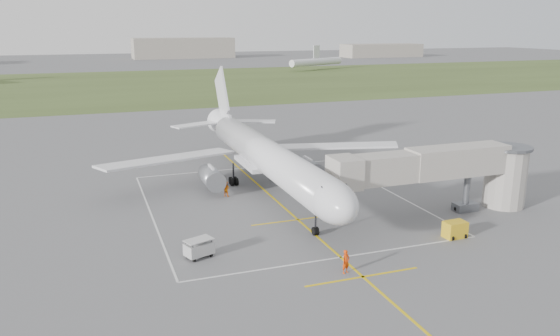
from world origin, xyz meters
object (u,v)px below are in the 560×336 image
object	(u,v)px
baggage_cart	(199,248)
ramp_worker_nose	(346,262)
jet_bridge	(451,170)
gpu_unit	(455,230)
ramp_worker_wing	(226,189)
airliner	(265,155)

from	to	relation	value
baggage_cart	ramp_worker_nose	size ratio (longest dim) A/B	1.38
jet_bridge	baggage_cart	xyz separation A→B (m)	(-27.17, -2.34, -3.90)
jet_bridge	gpu_unit	size ratio (longest dim) A/B	11.00
gpu_unit	ramp_worker_nose	xyz separation A→B (m)	(-13.09, -3.41, 0.22)
jet_bridge	ramp_worker_nose	xyz separation A→B (m)	(-16.69, -9.39, -3.76)
baggage_cart	ramp_worker_nose	distance (m)	12.63
baggage_cart	ramp_worker_wing	size ratio (longest dim) A/B	1.51
gpu_unit	ramp_worker_wing	distance (m)	26.11
gpu_unit	ramp_worker_wing	bearing A→B (deg)	128.46
gpu_unit	ramp_worker_wing	world-z (taller)	ramp_worker_wing
ramp_worker_nose	gpu_unit	bearing A→B (deg)	-5.12
airliner	ramp_worker_wing	world-z (taller)	airliner
gpu_unit	airliner	bearing A→B (deg)	118.57
ramp_worker_nose	ramp_worker_wing	world-z (taller)	ramp_worker_nose
jet_bridge	ramp_worker_wing	xyz separation A→B (m)	(-20.66, 13.78, -3.85)
jet_bridge	gpu_unit	xyz separation A→B (m)	(-3.60, -5.98, -3.98)
airliner	ramp_worker_nose	xyz separation A→B (m)	(-0.97, -23.64, -3.41)
airliner	gpu_unit	distance (m)	23.86
airliner	baggage_cart	bearing A→B (deg)	-124.61
ramp_worker_wing	jet_bridge	bearing A→B (deg)	-174.33
jet_bridge	baggage_cart	world-z (taller)	jet_bridge
ramp_worker_nose	baggage_cart	bearing A→B (deg)	126.35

